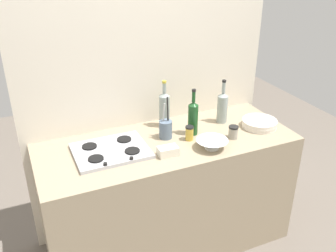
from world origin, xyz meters
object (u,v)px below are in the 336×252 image
at_px(utensil_crock, 166,129).
at_px(condiment_jar_front, 233,132).
at_px(wine_bottle_leftmost, 222,107).
at_px(wine_bottle_mid_right, 164,109).
at_px(plate_stack, 259,123).
at_px(wine_bottle_mid_left, 193,117).
at_px(mixing_bowl, 212,143).
at_px(butter_dish, 168,151).
at_px(stovetop_hob, 111,151).
at_px(condiment_jar_rear, 189,133).

xyz_separation_m(utensil_crock, condiment_jar_front, (0.43, -0.20, -0.02)).
distance_m(wine_bottle_leftmost, wine_bottle_mid_right, 0.44).
bearing_deg(wine_bottle_mid_right, plate_stack, -25.07).
bearing_deg(wine_bottle_mid_left, condiment_jar_front, -37.09).
bearing_deg(condiment_jar_front, wine_bottle_leftmost, 76.36).
distance_m(wine_bottle_leftmost, wine_bottle_mid_left, 0.31).
distance_m(plate_stack, wine_bottle_mid_left, 0.53).
relative_size(mixing_bowl, butter_dish, 1.66).
relative_size(wine_bottle_mid_right, utensil_crock, 1.11).
relative_size(wine_bottle_leftmost, wine_bottle_mid_left, 0.99).
bearing_deg(stovetop_hob, utensil_crock, 6.03).
bearing_deg(stovetop_hob, condiment_jar_front, -10.35).
relative_size(stovetop_hob, mixing_bowl, 2.23).
bearing_deg(mixing_bowl, wine_bottle_mid_right, 109.81).
bearing_deg(wine_bottle_mid_left, condiment_jar_rear, -131.06).
relative_size(plate_stack, butter_dish, 2.00).
xyz_separation_m(wine_bottle_leftmost, mixing_bowl, (-0.27, -0.32, -0.09)).
relative_size(wine_bottle_leftmost, condiment_jar_front, 3.69).
height_order(plate_stack, wine_bottle_mid_right, wine_bottle_mid_right).
distance_m(stovetop_hob, plate_stack, 1.12).
distance_m(plate_stack, utensil_crock, 0.72).
relative_size(butter_dish, utensil_crock, 0.41).
relative_size(stovetop_hob, wine_bottle_mid_left, 1.41).
height_order(butter_dish, utensil_crock, utensil_crock).
xyz_separation_m(stovetop_hob, utensil_crock, (0.41, 0.04, 0.06)).
bearing_deg(stovetop_hob, butter_dish, -29.05).
distance_m(wine_bottle_leftmost, butter_dish, 0.65).
height_order(wine_bottle_mid_right, butter_dish, wine_bottle_mid_right).
bearing_deg(butter_dish, condiment_jar_front, 3.23).
bearing_deg(wine_bottle_mid_left, wine_bottle_leftmost, 16.43).
distance_m(wine_bottle_mid_right, butter_dish, 0.44).
bearing_deg(condiment_jar_front, utensil_crock, 155.38).
bearing_deg(condiment_jar_rear, utensil_crock, 145.56).
xyz_separation_m(mixing_bowl, condiment_jar_rear, (-0.08, 0.17, 0.02)).
bearing_deg(wine_bottle_leftmost, condiment_jar_front, -103.64).
height_order(wine_bottle_leftmost, wine_bottle_mid_right, wine_bottle_mid_right).
relative_size(stovetop_hob, utensil_crock, 1.50).
xyz_separation_m(wine_bottle_mid_left, condiment_jar_rear, (-0.06, -0.07, -0.08)).
relative_size(mixing_bowl, condiment_jar_front, 2.36).
height_order(wine_bottle_mid_right, condiment_jar_rear, wine_bottle_mid_right).
height_order(wine_bottle_leftmost, butter_dish, wine_bottle_leftmost).
bearing_deg(wine_bottle_leftmost, condiment_jar_rear, -156.04).
distance_m(stovetop_hob, wine_bottle_leftmost, 0.92).
relative_size(butter_dish, condiment_jar_rear, 1.25).
distance_m(mixing_bowl, utensil_crock, 0.35).
height_order(plate_stack, mixing_bowl, mixing_bowl).
relative_size(wine_bottle_mid_left, mixing_bowl, 1.58).
height_order(stovetop_hob, wine_bottle_mid_right, wine_bottle_mid_right).
bearing_deg(condiment_jar_rear, wine_bottle_leftmost, 23.96).
distance_m(wine_bottle_leftmost, condiment_jar_front, 0.28).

